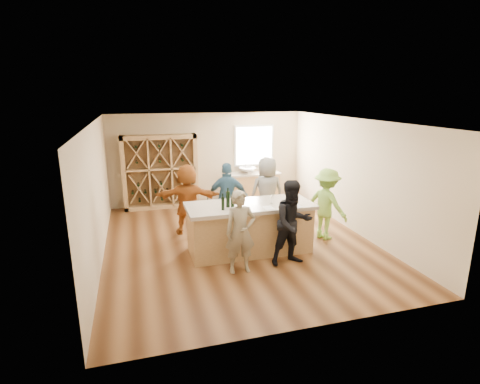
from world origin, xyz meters
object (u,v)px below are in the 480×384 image
object	(u,v)px
person_near_right	(293,223)
person_far_right	(267,193)
person_server	(326,204)
wine_rack	(160,172)
person_near_left	(240,232)
person_far_left	(188,199)
person_far_mid	(228,198)
wine_bottle_c	(228,199)
tasting_counter_base	(250,229)
wine_bottle_d	(232,203)
sink	(247,170)
wine_bottle_b	(223,204)
wine_bottle_e	(239,200)

from	to	relation	value
person_near_right	person_far_right	bearing A→B (deg)	78.44
person_near_right	person_server	size ratio (longest dim) A/B	1.03
wine_rack	person_near_left	xyz separation A→B (m)	(1.14, -4.72, -0.29)
person_near_left	person_far_left	distance (m)	2.46
person_server	person_far_mid	bearing A→B (deg)	38.13
wine_bottle_c	person_far_mid	distance (m)	1.47
person_near_right	person_far_right	xyz separation A→B (m)	(0.24, 2.17, 0.05)
wine_bottle_c	person_near_right	bearing A→B (deg)	-33.59
tasting_counter_base	wine_bottle_c	bearing A→B (deg)	-170.99
wine_bottle_d	person_near_right	size ratio (longest dim) A/B	0.16
wine_rack	sink	bearing A→B (deg)	-1.49
tasting_counter_base	wine_bottle_d	size ratio (longest dim) A/B	9.30
sink	person_near_left	distance (m)	4.91
wine_bottle_b	person_server	xyz separation A→B (m)	(2.61, 0.47, -0.36)
person_near_left	person_near_right	bearing A→B (deg)	4.62
person_server	wine_bottle_b	bearing A→B (deg)	75.29
wine_bottle_c	person_near_right	xyz separation A→B (m)	(1.14, -0.76, -0.37)
wine_bottle_c	wine_bottle_e	distance (m)	0.23
wine_bottle_b	wine_bottle_e	xyz separation A→B (m)	(0.35, 0.05, 0.03)
person_near_right	person_server	world-z (taller)	person_near_right
sink	wine_bottle_b	bearing A→B (deg)	-113.57
person_far_mid	person_near_right	bearing A→B (deg)	123.58
wine_rack	person_server	world-z (taller)	wine_rack
wine_bottle_d	person_server	distance (m)	2.49
sink	person_far_left	world-z (taller)	person_far_left
wine_bottle_b	wine_bottle_c	size ratio (longest dim) A/B	0.80
wine_bottle_b	person_far_right	distance (m)	2.21
person_far_mid	wine_bottle_b	bearing A→B (deg)	85.63
wine_rack	wine_bottle_e	bearing A→B (deg)	-72.19
sink	person_near_left	xyz separation A→B (m)	(-1.56, -4.65, -0.20)
wine_rack	wine_bottle_e	distance (m)	4.24
tasting_counter_base	person_server	world-z (taller)	person_server
tasting_counter_base	person_far_mid	bearing A→B (deg)	97.04
sink	wine_bottle_c	distance (m)	4.17
person_far_mid	person_far_right	bearing A→B (deg)	-165.54
wine_bottle_c	person_far_left	distance (m)	1.72
person_far_left	person_near_left	bearing A→B (deg)	119.62
tasting_counter_base	wine_bottle_b	distance (m)	1.00
wine_rack	tasting_counter_base	distance (m)	4.20
sink	tasting_counter_base	size ratio (longest dim) A/B	0.21
tasting_counter_base	person_far_right	bearing A→B (deg)	56.69
person_near_right	tasting_counter_base	bearing A→B (deg)	122.01
wine_bottle_c	wine_bottle_e	xyz separation A→B (m)	(0.20, -0.12, -0.01)
wine_bottle_d	person_server	world-z (taller)	person_server
person_near_right	person_server	bearing A→B (deg)	33.28
tasting_counter_base	wine_bottle_d	distance (m)	0.89
wine_bottle_c	sink	bearing A→B (deg)	67.39
wine_bottle_c	person_near_left	xyz separation A→B (m)	(0.04, -0.80, -0.43)
wine_bottle_d	person_near_right	bearing A→B (deg)	-27.66
wine_rack	person_far_right	world-z (taller)	wine_rack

